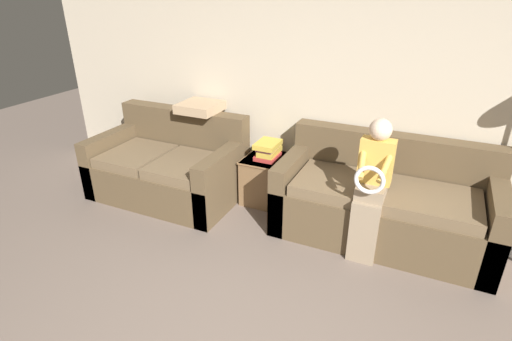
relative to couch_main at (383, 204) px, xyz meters
The scene contains 7 objects.
wall_back 1.19m from the couch_main, 139.30° to the left, with size 7.52×0.06×2.55m.
couch_main is the anchor object (origin of this frame).
couch_side 2.39m from the couch_main, behind, with size 1.65×1.00×0.94m.
child_left_seated 0.54m from the couch_main, 102.62° to the right, with size 0.29×0.38×1.27m.
side_shelf 1.30m from the couch_main, behind, with size 0.51×0.53×0.52m.
book_stack 1.32m from the couch_main, behind, with size 0.23×0.33×0.19m.
throw_pillow 2.25m from the couch_main, behind, with size 0.44×0.44×0.10m.
Camera 1 is at (0.85, -1.21, 2.27)m, focal length 28.00 mm.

